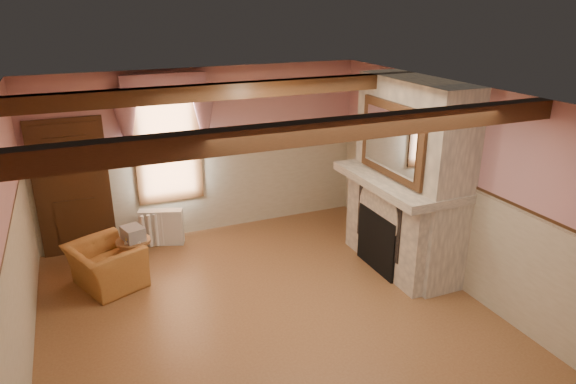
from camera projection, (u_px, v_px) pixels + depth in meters
name	position (u px, v px, depth m)	size (l,w,h in m)	color
floor	(270.00, 319.00, 6.49)	(5.50, 6.00, 0.01)	brown
ceiling	(266.00, 98.00, 5.51)	(5.50, 6.00, 0.01)	silver
wall_back	(204.00, 152.00, 8.59)	(5.50, 0.02, 2.80)	#C1858B
wall_front	(429.00, 382.00, 3.42)	(5.50, 0.02, 2.80)	#C1858B
wall_left	(5.00, 261.00, 5.00)	(0.02, 6.00, 2.80)	#C1858B
wall_right	(456.00, 186.00, 7.01)	(0.02, 6.00, 2.80)	#C1858B
wainscot	(269.00, 267.00, 6.23)	(5.50, 6.00, 1.50)	#C0B69B
chair_rail	(268.00, 210.00, 5.97)	(5.50, 6.00, 0.08)	black
firebox	(381.00, 241.00, 7.59)	(0.20, 0.95, 0.90)	black
armchair	(106.00, 266.00, 7.16)	(0.96, 0.84, 0.62)	#9E662D
side_table	(135.00, 257.00, 7.49)	(0.49, 0.49, 0.55)	brown
book_stack	(133.00, 234.00, 7.35)	(0.26, 0.32, 0.20)	#B7AD8C
radiator	(161.00, 227.00, 8.40)	(0.70, 0.18, 0.60)	silver
bowl	(410.00, 179.00, 7.12)	(0.35, 0.35, 0.09)	brown
mantel_clock	(370.00, 155.00, 8.00)	(0.14, 0.24, 0.20)	black
oil_lamp	(381.00, 158.00, 7.72)	(0.11, 0.11, 0.28)	#CE873A
candle_red	(428.00, 185.00, 6.77)	(0.06, 0.06, 0.16)	#A8141D
jar_yellow	(420.00, 183.00, 6.91)	(0.06, 0.06, 0.12)	gold
fireplace	(410.00, 176.00, 7.41)	(0.85, 2.00, 2.80)	gray
mantel	(399.00, 181.00, 7.36)	(1.05, 2.05, 0.12)	gray
overmantel_mirror	(391.00, 141.00, 7.08)	(0.06, 1.44, 1.04)	silver
door	(73.00, 190.00, 7.89)	(1.10, 0.10, 2.10)	black
window	(167.00, 142.00, 8.26)	(1.06, 0.08, 2.02)	white
window_drapes	(165.00, 106.00, 7.97)	(1.30, 0.14, 1.40)	gray
ceiling_beam_front	(315.00, 132.00, 4.51)	(5.50, 0.18, 0.20)	black
ceiling_beam_back	(233.00, 91.00, 6.58)	(5.50, 0.18, 0.20)	black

